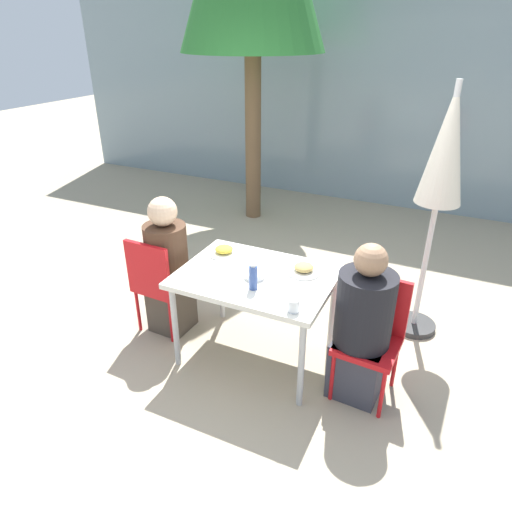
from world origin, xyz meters
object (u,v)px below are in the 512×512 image
object	(u,v)px
drinking_cup	(294,305)
salad_bowl	(255,275)
chair_left	(158,280)
person_left	(168,270)
bottle	(253,277)
person_right	(362,328)
closed_umbrella	(445,160)
chair_right	(372,329)

from	to	relation	value
drinking_cup	salad_bowl	xyz separation A→B (m)	(-0.40, 0.28, -0.02)
chair_left	drinking_cup	world-z (taller)	chair_left
chair_left	person_left	world-z (taller)	person_left
person_left	bottle	world-z (taller)	person_left
person_right	bottle	bearing A→B (deg)	14.03
chair_left	closed_umbrella	size ratio (longest dim) A/B	0.42
chair_left	drinking_cup	size ratio (longest dim) A/B	9.98
person_left	person_right	size ratio (longest dim) A/B	1.02
chair_left	person_right	size ratio (longest dim) A/B	0.74
person_right	drinking_cup	xyz separation A→B (m)	(-0.39, -0.27, 0.23)
person_right	person_left	bearing A→B (deg)	0.66
salad_bowl	bottle	bearing A→B (deg)	-68.76
chair_right	person_right	xyz separation A→B (m)	(-0.06, -0.08, 0.04)
chair_left	salad_bowl	xyz separation A→B (m)	(0.87, 0.00, 0.25)
chair_right	salad_bowl	bearing A→B (deg)	8.30
closed_umbrella	salad_bowl	xyz separation A→B (m)	(-1.06, -0.95, -0.72)
person_left	chair_right	bearing A→B (deg)	2.09
closed_umbrella	chair_left	bearing A→B (deg)	-153.84
drinking_cup	salad_bowl	bearing A→B (deg)	145.07
bottle	drinking_cup	world-z (taller)	bottle
person_left	closed_umbrella	distance (m)	2.26
person_right	closed_umbrella	size ratio (longest dim) A/B	0.57
salad_bowl	closed_umbrella	bearing A→B (deg)	41.77
chair_left	chair_right	world-z (taller)	same
person_right	salad_bowl	distance (m)	0.82
person_left	bottle	size ratio (longest dim) A/B	6.21
chair_left	salad_bowl	bearing A→B (deg)	2.51
chair_right	bottle	distance (m)	0.88
bottle	drinking_cup	distance (m)	0.38
chair_left	person_left	distance (m)	0.12
drinking_cup	chair_right	bearing A→B (deg)	37.89
person_left	closed_umbrella	xyz separation A→B (m)	(1.88, 0.87, 0.90)
closed_umbrella	bottle	size ratio (longest dim) A/B	10.61
person_right	closed_umbrella	bearing A→B (deg)	-101.81
salad_bowl	chair_left	bearing A→B (deg)	-179.98
chair_left	salad_bowl	world-z (taller)	chair_left
bottle	drinking_cup	xyz separation A→B (m)	(0.35, -0.14, -0.05)
chair_left	drinking_cup	xyz separation A→B (m)	(1.27, -0.28, 0.27)
chair_left	bottle	size ratio (longest dim) A/B	4.49
person_right	salad_bowl	bearing A→B (deg)	3.05
drinking_cup	person_left	bearing A→B (deg)	163.58
bottle	salad_bowl	bearing A→B (deg)	111.24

